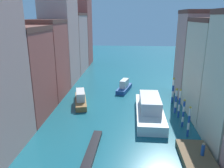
{
  "coord_description": "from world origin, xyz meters",
  "views": [
    {
      "loc": [
        1.27,
        -13.91,
        14.55
      ],
      "look_at": [
        -1.87,
        28.75,
        1.5
      ],
      "focal_mm": 35.74,
      "sensor_mm": 36.0,
      "label": 1
    }
  ],
  "objects_px": {
    "mooring_pole_0": "(189,121)",
    "mooring_pole_3": "(176,100)",
    "motorboat_0": "(124,87)",
    "mooring_pole_2": "(179,103)",
    "mooring_pole_4": "(173,90)",
    "mooring_pole_1": "(183,113)",
    "waterfront_dock": "(196,156)",
    "vaporetto_white": "(150,109)",
    "gondola_black": "(91,154)",
    "motorboat_1": "(81,99)",
    "person_on_dock": "(203,150)"
  },
  "relations": [
    {
      "from": "mooring_pole_0",
      "to": "mooring_pole_3",
      "type": "xyz_separation_m",
      "value": [
        -0.17,
        7.17,
        0.01
      ]
    },
    {
      "from": "mooring_pole_3",
      "to": "motorboat_0",
      "type": "bearing_deg",
      "value": 128.64
    },
    {
      "from": "mooring_pole_2",
      "to": "motorboat_0",
      "type": "xyz_separation_m",
      "value": [
        -8.36,
        11.88,
        -1.44
      ]
    },
    {
      "from": "mooring_pole_0",
      "to": "mooring_pole_4",
      "type": "xyz_separation_m",
      "value": [
        0.18,
        11.6,
        0.24
      ]
    },
    {
      "from": "mooring_pole_1",
      "to": "motorboat_0",
      "type": "xyz_separation_m",
      "value": [
        -8.28,
        14.85,
        -1.21
      ]
    },
    {
      "from": "waterfront_dock",
      "to": "mooring_pole_0",
      "type": "height_order",
      "value": "mooring_pole_0"
    },
    {
      "from": "mooring_pole_0",
      "to": "mooring_pole_1",
      "type": "distance_m",
      "value": 2.57
    },
    {
      "from": "mooring_pole_2",
      "to": "mooring_pole_3",
      "type": "height_order",
      "value": "mooring_pole_2"
    },
    {
      "from": "mooring_pole_2",
      "to": "vaporetto_white",
      "type": "distance_m",
      "value": 4.44
    },
    {
      "from": "mooring_pole_2",
      "to": "gondola_black",
      "type": "relative_size",
      "value": 0.46
    },
    {
      "from": "mooring_pole_3",
      "to": "mooring_pole_4",
      "type": "relative_size",
      "value": 0.9
    },
    {
      "from": "mooring_pole_4",
      "to": "mooring_pole_1",
      "type": "bearing_deg",
      "value": -91.67
    },
    {
      "from": "mooring_pole_0",
      "to": "gondola_black",
      "type": "relative_size",
      "value": 0.42
    },
    {
      "from": "motorboat_1",
      "to": "mooring_pole_4",
      "type": "bearing_deg",
      "value": 6.24
    },
    {
      "from": "mooring_pole_0",
      "to": "mooring_pole_3",
      "type": "relative_size",
      "value": 1.0
    },
    {
      "from": "gondola_black",
      "to": "mooring_pole_3",
      "type": "bearing_deg",
      "value": 47.0
    },
    {
      "from": "waterfront_dock",
      "to": "vaporetto_white",
      "type": "height_order",
      "value": "vaporetto_white"
    },
    {
      "from": "person_on_dock",
      "to": "gondola_black",
      "type": "height_order",
      "value": "person_on_dock"
    },
    {
      "from": "person_on_dock",
      "to": "mooring_pole_2",
      "type": "height_order",
      "value": "mooring_pole_2"
    },
    {
      "from": "mooring_pole_4",
      "to": "gondola_black",
      "type": "bearing_deg",
      "value": -125.18
    },
    {
      "from": "mooring_pole_0",
      "to": "motorboat_0",
      "type": "relative_size",
      "value": 0.65
    },
    {
      "from": "mooring_pole_3",
      "to": "gondola_black",
      "type": "relative_size",
      "value": 0.42
    },
    {
      "from": "person_on_dock",
      "to": "mooring_pole_3",
      "type": "height_order",
      "value": "mooring_pole_3"
    },
    {
      "from": "mooring_pole_3",
      "to": "motorboat_0",
      "type": "distance_m",
      "value": 13.19
    },
    {
      "from": "mooring_pole_0",
      "to": "mooring_pole_3",
      "type": "bearing_deg",
      "value": 91.35
    },
    {
      "from": "motorboat_1",
      "to": "mooring_pole_3",
      "type": "bearing_deg",
      "value": -9.8
    },
    {
      "from": "mooring_pole_1",
      "to": "motorboat_1",
      "type": "distance_m",
      "value": 17.29
    },
    {
      "from": "waterfront_dock",
      "to": "mooring_pole_3",
      "type": "relative_size",
      "value": 1.37
    },
    {
      "from": "mooring_pole_3",
      "to": "vaporetto_white",
      "type": "height_order",
      "value": "mooring_pole_3"
    },
    {
      "from": "mooring_pole_2",
      "to": "person_on_dock",
      "type": "bearing_deg",
      "value": -88.78
    },
    {
      "from": "person_on_dock",
      "to": "mooring_pole_0",
      "type": "xyz_separation_m",
      "value": [
        -0.22,
        5.03,
        0.72
      ]
    },
    {
      "from": "waterfront_dock",
      "to": "person_on_dock",
      "type": "height_order",
      "value": "person_on_dock"
    },
    {
      "from": "mooring_pole_1",
      "to": "mooring_pole_3",
      "type": "distance_m",
      "value": 4.6
    },
    {
      "from": "vaporetto_white",
      "to": "motorboat_1",
      "type": "xyz_separation_m",
      "value": [
        -11.41,
        4.37,
        -0.33
      ]
    },
    {
      "from": "gondola_black",
      "to": "motorboat_1",
      "type": "bearing_deg",
      "value": 105.76
    },
    {
      "from": "mooring_pole_0",
      "to": "vaporetto_white",
      "type": "relative_size",
      "value": 0.34
    },
    {
      "from": "mooring_pole_4",
      "to": "mooring_pole_3",
      "type": "bearing_deg",
      "value": -94.46
    },
    {
      "from": "waterfront_dock",
      "to": "motorboat_0",
      "type": "distance_m",
      "value": 23.63
    },
    {
      "from": "motorboat_1",
      "to": "mooring_pole_0",
      "type": "bearing_deg",
      "value": -32.07
    },
    {
      "from": "person_on_dock",
      "to": "mooring_pole_3",
      "type": "bearing_deg",
      "value": 91.84
    },
    {
      "from": "mooring_pole_4",
      "to": "waterfront_dock",
      "type": "bearing_deg",
      "value": -91.7
    },
    {
      "from": "waterfront_dock",
      "to": "person_on_dock",
      "type": "relative_size",
      "value": 3.9
    },
    {
      "from": "person_on_dock",
      "to": "vaporetto_white",
      "type": "height_order",
      "value": "vaporetto_white"
    },
    {
      "from": "mooring_pole_4",
      "to": "motorboat_1",
      "type": "bearing_deg",
      "value": -173.76
    },
    {
      "from": "vaporetto_white",
      "to": "motorboat_1",
      "type": "distance_m",
      "value": 12.22
    },
    {
      "from": "mooring_pole_1",
      "to": "vaporetto_white",
      "type": "height_order",
      "value": "mooring_pole_1"
    },
    {
      "from": "person_on_dock",
      "to": "mooring_pole_0",
      "type": "distance_m",
      "value": 5.08
    },
    {
      "from": "waterfront_dock",
      "to": "mooring_pole_2",
      "type": "height_order",
      "value": "mooring_pole_2"
    },
    {
      "from": "mooring_pole_0",
      "to": "mooring_pole_1",
      "type": "bearing_deg",
      "value": 91.92
    },
    {
      "from": "mooring_pole_2",
      "to": "vaporetto_white",
      "type": "relative_size",
      "value": 0.37
    }
  ]
}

